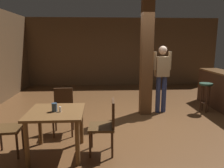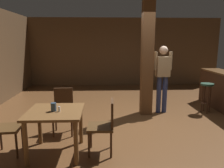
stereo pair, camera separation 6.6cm
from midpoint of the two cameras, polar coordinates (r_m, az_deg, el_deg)
ground_plane at (r=5.19m, az=8.60°, el=-9.67°), size 10.80×10.80×0.00m
wall_back at (r=9.33m, az=3.54°, el=8.35°), size 8.00×0.10×2.80m
pillar at (r=5.49m, az=9.50°, el=6.43°), size 0.28×0.28×2.80m
dining_table at (r=3.67m, az=-14.07°, el=-8.74°), size 0.87×0.87×0.74m
chair_north at (r=4.51m, az=-12.19°, el=-6.20°), size 0.45×0.45×0.89m
chair_east at (r=3.61m, az=-1.30°, el=-10.30°), size 0.44×0.44×0.89m
chair_west at (r=3.95m, az=-26.42°, el=-9.59°), size 0.46×0.46×0.89m
napkin_cup at (r=3.58m, az=-14.51°, el=-5.84°), size 0.09×0.09×0.14m
salt_shaker at (r=3.55m, az=-13.12°, el=-6.39°), size 0.03×0.03×0.08m
standing_person at (r=5.71m, az=13.39°, el=2.44°), size 0.47×0.23×1.72m
bar_stool_near at (r=6.15m, az=23.78°, el=-1.70°), size 0.33×0.33×0.77m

